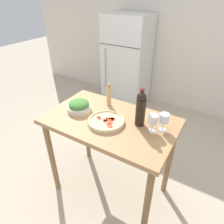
% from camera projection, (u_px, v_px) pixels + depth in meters
% --- Properties ---
extents(ground_plane, '(14.00, 14.00, 0.00)m').
position_uv_depth(ground_plane, '(110.00, 188.00, 2.30)').
color(ground_plane, '#BCAD93').
extents(wall_back, '(6.40, 0.08, 2.60)m').
position_uv_depth(wall_back, '(183.00, 35.00, 3.27)').
color(wall_back, silver).
rests_on(wall_back, ground_plane).
extents(refrigerator, '(0.75, 0.66, 1.61)m').
position_uv_depth(refrigerator, '(127.00, 62.00, 3.62)').
color(refrigerator, silver).
rests_on(refrigerator, ground_plane).
extents(prep_counter, '(1.17, 0.71, 0.96)m').
position_uv_depth(prep_counter, '(110.00, 132.00, 1.86)').
color(prep_counter, '#A87A4C').
rests_on(prep_counter, ground_plane).
extents(wine_bottle, '(0.08, 0.08, 0.34)m').
position_uv_depth(wine_bottle, '(141.00, 108.00, 1.64)').
color(wine_bottle, black).
rests_on(wine_bottle, prep_counter).
extents(wine_glass_near, '(0.08, 0.08, 0.15)m').
position_uv_depth(wine_glass_near, '(153.00, 120.00, 1.59)').
color(wine_glass_near, silver).
rests_on(wine_glass_near, prep_counter).
extents(wine_glass_far, '(0.08, 0.08, 0.15)m').
position_uv_depth(wine_glass_far, '(164.00, 118.00, 1.60)').
color(wine_glass_far, silver).
rests_on(wine_glass_far, prep_counter).
extents(pepper_mill, '(0.04, 0.04, 0.23)m').
position_uv_depth(pepper_mill, '(109.00, 95.00, 1.95)').
color(pepper_mill, tan).
rests_on(pepper_mill, prep_counter).
extents(salad_bowl, '(0.23, 0.23, 0.11)m').
position_uv_depth(salad_bowl, '(79.00, 106.00, 1.89)').
color(salad_bowl, silver).
rests_on(salad_bowl, prep_counter).
extents(homemade_pizza, '(0.33, 0.33, 0.04)m').
position_uv_depth(homemade_pizza, '(106.00, 121.00, 1.73)').
color(homemade_pizza, '#DBC189').
rests_on(homemade_pizza, prep_counter).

